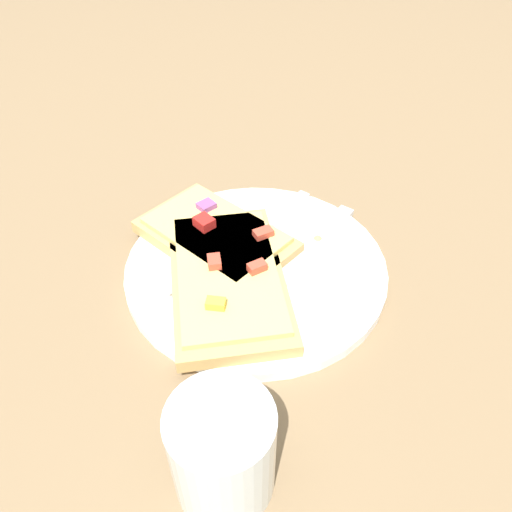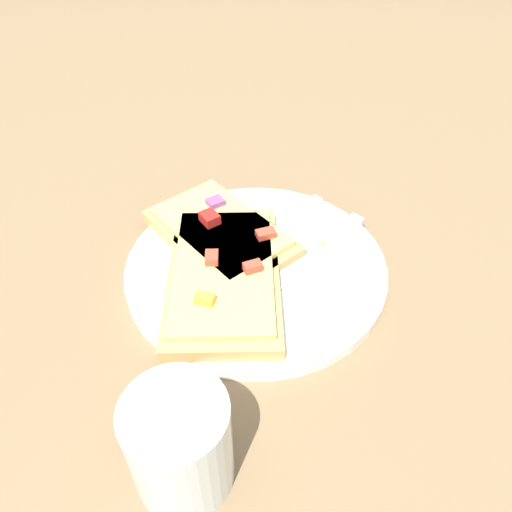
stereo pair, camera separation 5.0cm
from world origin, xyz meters
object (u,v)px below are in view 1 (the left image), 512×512
Objects in this scene: fork at (241,247)px; pizza_slice_main at (229,278)px; pizza_slice_corner at (216,235)px; plate at (256,267)px; drinking_glass at (223,451)px; knife at (307,251)px.

fork is 0.05m from pizza_slice_main.
fork is 0.03m from pizza_slice_corner.
pizza_slice_main reaches higher than fork.
drinking_glass reaches higher than plate.
plate is 1.23× the size of pizza_slice_main.
knife is 0.24m from drinking_glass.
fork is 1.04× the size of knife.
pizza_slice_main is at bearing -22.97° from knife.
plate is 1.28× the size of knife.
knife is 2.41× the size of drinking_glass.
pizza_slice_main reaches higher than knife.
drinking_glass reaches higher than pizza_slice_main.
fork is at bearing -58.97° from knife.
drinking_glass is at bearing -7.83° from pizza_slice_main.
pizza_slice_main is 0.18m from drinking_glass.
fork is (-0.01, -0.03, 0.01)m from plate.
drinking_glass is (0.17, 0.13, 0.04)m from plate.
plate is 0.22m from drinking_glass.
pizza_slice_main is at bearing 3.42° from plate.
pizza_slice_corner is (0.01, -0.05, 0.02)m from plate.
drinking_glass reaches higher than fork.
knife is 1.28× the size of pizza_slice_corner.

